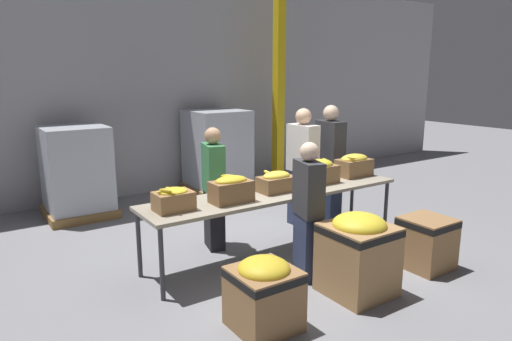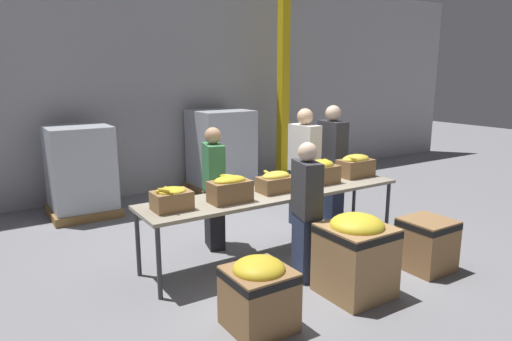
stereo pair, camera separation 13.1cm
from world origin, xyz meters
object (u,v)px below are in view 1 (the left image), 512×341
object	(u,v)px
sorting_table	(277,195)
donation_bin_2	(426,241)
volunteer_1	(214,189)
banana_box_3	(320,171)
banana_box_0	(173,199)
volunteer_0	(329,163)
volunteer_2	(308,212)
banana_box_4	(354,165)
donation_bin_0	(264,291)
pallet_stack_0	(77,173)
volunteer_3	(302,168)
support_pillar	(279,83)
banana_box_2	(276,182)
donation_bin_1	(358,252)
pallet_stack_1	(217,152)
banana_box_1	(231,189)

from	to	relation	value
sorting_table	donation_bin_2	size ratio (longest dim) A/B	5.71
volunteer_1	banana_box_3	bearing A→B (deg)	78.99
banana_box_0	donation_bin_2	distance (m)	2.92
volunteer_0	volunteer_2	size ratio (longest dim) A/B	1.15
banana_box_0	banana_box_4	world-z (taller)	banana_box_4
donation_bin_0	pallet_stack_0	world-z (taller)	pallet_stack_0
banana_box_0	volunteer_3	distance (m)	2.43
banana_box_0	banana_box_4	distance (m)	2.75
donation_bin_0	banana_box_3	bearing A→B (deg)	36.01
banana_box_4	donation_bin_2	xyz separation A→B (m)	(-0.19, -1.36, -0.64)
volunteer_0	support_pillar	xyz separation A→B (m)	(0.86, 2.46, 1.13)
volunteer_3	support_pillar	xyz separation A→B (m)	(1.40, 2.47, 1.14)
banana_box_4	donation_bin_2	bearing A→B (deg)	-97.79
support_pillar	banana_box_2	bearing A→B (deg)	-127.02
sorting_table	donation_bin_1	world-z (taller)	donation_bin_1
banana_box_4	donation_bin_1	size ratio (longest dim) A/B	0.57
sorting_table	banana_box_0	xyz separation A→B (m)	(-1.36, -0.02, 0.17)
volunteer_3	pallet_stack_1	xyz separation A→B (m)	(-0.06, 2.41, -0.10)
banana_box_2	volunteer_2	bearing A→B (deg)	-98.52
volunteer_0	pallet_stack_0	distance (m)	3.90
donation_bin_1	banana_box_4	bearing A→B (deg)	46.04
sorting_table	volunteer_1	world-z (taller)	volunteer_1
banana_box_0	banana_box_1	xyz separation A→B (m)	(0.66, -0.07, 0.03)
donation_bin_2	support_pillar	bearing A→B (deg)	75.27
banana_box_2	donation_bin_2	size ratio (longest dim) A/B	0.74
banana_box_0	banana_box_3	bearing A→B (deg)	1.49
banana_box_4	donation_bin_0	bearing A→B (deg)	-151.21
pallet_stack_1	pallet_stack_0	bearing A→B (deg)	-177.45
donation_bin_1	donation_bin_2	size ratio (longest dim) A/B	1.43
pallet_stack_1	banana_box_2	bearing A→B (deg)	-106.43
banana_box_4	volunteer_3	xyz separation A→B (m)	(-0.42, 0.61, -0.11)
volunteer_1	pallet_stack_0	distance (m)	2.61
banana_box_1	volunteer_2	bearing A→B (deg)	-47.64
pallet_stack_1	donation_bin_1	bearing A→B (deg)	-100.68
volunteer_1	pallet_stack_0	bearing A→B (deg)	-140.08
sorting_table	volunteer_2	bearing A→B (deg)	-99.16
donation_bin_1	pallet_stack_1	xyz separation A→B (m)	(0.83, 4.38, 0.31)
sorting_table	banana_box_1	size ratio (longest dim) A/B	7.34
volunteer_0	donation_bin_0	bearing A→B (deg)	-48.36
banana_box_3	banana_box_0	bearing A→B (deg)	-178.51
donation_bin_0	volunteer_1	bearing A→B (deg)	73.66
donation_bin_0	banana_box_4	bearing A→B (deg)	28.79
volunteer_0	support_pillar	world-z (taller)	support_pillar
volunteer_0	donation_bin_2	world-z (taller)	volunteer_0
banana_box_4	donation_bin_1	distance (m)	1.96
volunteer_1	banana_box_4	bearing A→B (deg)	88.20
donation_bin_2	pallet_stack_0	world-z (taller)	pallet_stack_0
donation_bin_0	pallet_stack_1	xyz separation A→B (m)	(1.99, 4.38, 0.41)
banana_box_4	volunteer_3	size ratio (longest dim) A/B	0.28
donation_bin_1	pallet_stack_1	world-z (taller)	pallet_stack_1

